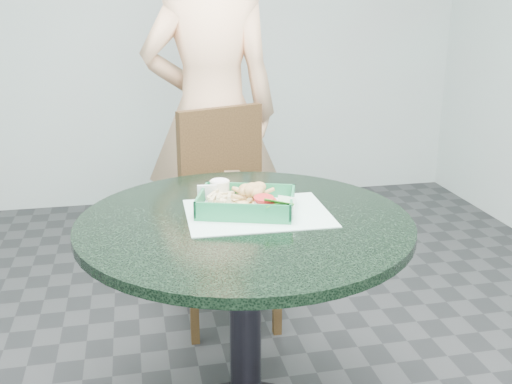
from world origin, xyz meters
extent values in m
cylinder|color=black|center=(0.00, 0.00, 0.38)|extent=(0.10, 0.10, 0.70)
cylinder|color=#2D4632|center=(0.00, 0.00, 0.73)|extent=(0.99, 0.99, 0.03)
cube|color=black|center=(0.07, 0.77, 0.45)|extent=(0.41, 0.41, 0.04)
cube|color=black|center=(0.07, 0.96, 0.70)|extent=(0.41, 0.04, 0.46)
cube|color=black|center=(-0.10, 0.59, 0.21)|extent=(0.04, 0.04, 0.43)
cube|color=black|center=(0.25, 0.59, 0.21)|extent=(0.04, 0.04, 0.43)
cube|color=black|center=(-0.10, 0.95, 0.21)|extent=(0.04, 0.04, 0.43)
cube|color=black|center=(0.25, 0.95, 0.21)|extent=(0.04, 0.04, 0.43)
imported|color=#F0BA8C|center=(0.06, 1.13, 1.00)|extent=(0.77, 0.54, 2.00)
cube|color=silver|center=(0.05, 0.03, 0.75)|extent=(0.43, 0.33, 0.00)
cube|color=#1A7343|center=(0.02, 0.05, 0.76)|extent=(0.28, 0.21, 0.01)
cube|color=white|center=(0.02, 0.05, 0.76)|extent=(0.27, 0.19, 0.00)
cube|color=#1A7343|center=(0.02, 0.15, 0.79)|extent=(0.28, 0.01, 0.05)
cube|color=#1A7343|center=(0.02, -0.05, 0.79)|extent=(0.28, 0.01, 0.05)
cube|color=#1A7343|center=(0.15, 0.05, 0.79)|extent=(0.01, 0.21, 0.05)
cube|color=#1A7343|center=(-0.12, 0.05, 0.79)|extent=(0.01, 0.21, 0.05)
cylinder|color=tan|center=(0.03, 0.08, 0.78)|extent=(0.12, 0.12, 0.02)
cylinder|color=silver|center=(-0.08, 0.15, 0.80)|extent=(0.06, 0.06, 0.03)
cylinder|color=white|center=(-0.08, 0.15, 0.82)|extent=(0.05, 0.05, 0.00)
cylinder|color=white|center=(0.08, 0.02, 0.78)|extent=(0.07, 0.07, 0.02)
torus|color=silver|center=(0.08, 0.02, 0.79)|extent=(0.07, 0.07, 0.01)
cylinder|color=red|center=(0.08, 0.02, 0.80)|extent=(0.06, 0.06, 0.01)
camera|label=1|loc=(-0.31, -1.62, 1.39)|focal=42.00mm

